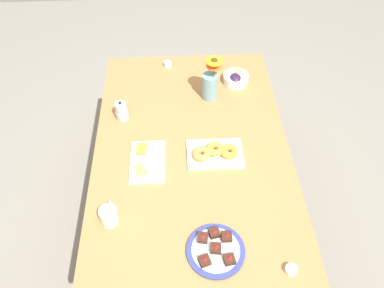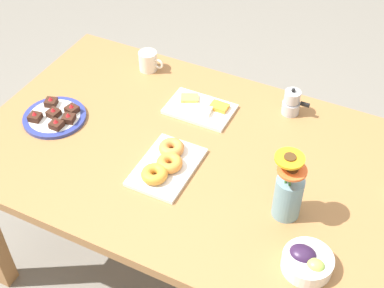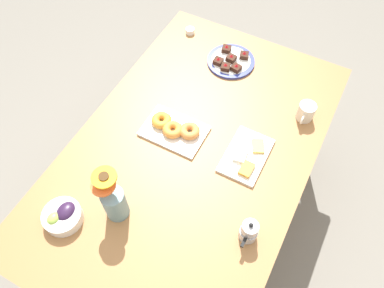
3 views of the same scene
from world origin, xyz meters
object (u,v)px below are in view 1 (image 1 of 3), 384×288
(jam_cup_berry, at_px, (168,64))
(cheese_platter, at_px, (147,161))
(jam_cup_honey, at_px, (291,270))
(dessert_plate, at_px, (216,250))
(croissant_platter, at_px, (215,153))
(moka_pot, at_px, (122,111))
(flower_vase, at_px, (210,84))
(coffee_mug, at_px, (109,216))
(grape_bowl, at_px, (236,78))
(dining_table, at_px, (192,160))

(jam_cup_berry, bearing_deg, cheese_platter, 171.94)
(jam_cup_honey, bearing_deg, dessert_plate, 70.68)
(dessert_plate, bearing_deg, cheese_platter, 31.33)
(croissant_platter, height_order, moka_pot, moka_pot)
(cheese_platter, bearing_deg, moka_pot, 24.02)
(flower_vase, bearing_deg, moka_pot, 106.61)
(cheese_platter, bearing_deg, jam_cup_berry, -8.06)
(coffee_mug, relative_size, flower_vase, 0.42)
(flower_vase, bearing_deg, jam_cup_honey, -167.37)
(coffee_mug, relative_size, jam_cup_berry, 2.36)
(grape_bowl, height_order, cheese_platter, grape_bowl)
(flower_vase, bearing_deg, dining_table, 162.71)
(dining_table, bearing_deg, jam_cup_berry, 9.48)
(cheese_platter, bearing_deg, dining_table, -72.41)
(jam_cup_berry, relative_size, moka_pot, 0.40)
(grape_bowl, xyz_separation_m, cheese_platter, (-0.59, 0.52, -0.02))
(dining_table, bearing_deg, flower_vase, -17.29)
(coffee_mug, height_order, grape_bowl, coffee_mug)
(dining_table, height_order, coffee_mug, coffee_mug)
(coffee_mug, distance_m, cheese_platter, 0.36)
(coffee_mug, bearing_deg, jam_cup_berry, -13.38)
(grape_bowl, relative_size, jam_cup_honey, 3.17)
(cheese_platter, xyz_separation_m, moka_pot, (0.32, 0.14, 0.04))
(jam_cup_berry, bearing_deg, croissant_platter, -162.87)
(croissant_platter, distance_m, moka_pot, 0.57)
(dining_table, relative_size, moka_pot, 13.45)
(dessert_plate, distance_m, moka_pot, 0.92)
(grape_bowl, xyz_separation_m, jam_cup_honey, (-1.18, -0.07, -0.01))
(croissant_platter, relative_size, jam_cup_honey, 5.83)
(grape_bowl, relative_size, cheese_platter, 0.58)
(grape_bowl, bearing_deg, coffee_mug, 143.77)
(grape_bowl, bearing_deg, flower_vase, 126.35)
(dining_table, distance_m, croissant_platter, 0.16)
(dessert_plate, relative_size, moka_pot, 2.05)
(jam_cup_honey, height_order, flower_vase, flower_vase)
(dining_table, height_order, jam_cup_berry, jam_cup_berry)
(dining_table, relative_size, cheese_platter, 6.15)
(jam_cup_berry, distance_m, moka_pot, 0.52)
(dessert_plate, bearing_deg, jam_cup_berry, 8.41)
(grape_bowl, relative_size, jam_cup_berry, 3.17)
(croissant_platter, relative_size, flower_vase, 1.04)
(dining_table, bearing_deg, jam_cup_honey, -151.41)
(dining_table, distance_m, grape_bowl, 0.61)
(grape_bowl, xyz_separation_m, flower_vase, (-0.12, 0.17, 0.07))
(coffee_mug, relative_size, moka_pot, 0.95)
(moka_pot, bearing_deg, croissant_platter, -121.37)
(cheese_platter, xyz_separation_m, jam_cup_honey, (-0.59, -0.59, 0.00))
(grape_bowl, height_order, flower_vase, flower_vase)
(dining_table, height_order, dessert_plate, dessert_plate)
(croissant_platter, bearing_deg, coffee_mug, 125.30)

